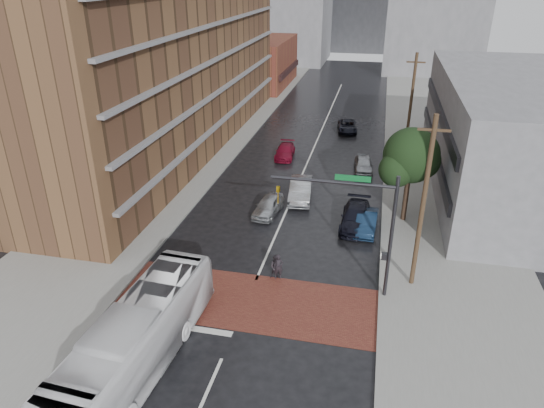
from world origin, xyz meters
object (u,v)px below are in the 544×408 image
Objects in this scene: transit_bus at (137,339)px; suv_travel at (347,126)px; car_travel_a at (268,206)px; car_travel_c at (285,151)px; pedestrian_b at (276,267)px; car_parked_near at (367,222)px; car_travel_b at (301,190)px; car_parked_mid at (356,217)px; pedestrian_a at (278,267)px; car_parked_far at (363,164)px.

transit_bus is 2.59× the size of suv_travel.
car_travel_a reaches higher than car_travel_c.
car_travel_a is 12.15m from car_travel_c.
pedestrian_b reaches higher than car_parked_near.
car_travel_b is 1.10× the size of suv_travel.
car_parked_mid is at bearing -62.97° from car_travel_c.
suv_travel is (4.06, 21.78, -0.06)m from car_travel_a.
car_travel_a is 0.94× the size of car_travel_c.
car_travel_b is (4.13, 19.25, -0.78)m from transit_bus.
car_travel_b is 1.23× the size of car_parked_near.
car_travel_a is at bearing 176.71° from car_parked_mid.
transit_bus reaches higher than pedestrian_b.
car_parked_mid reaches higher than car_travel_a.
transit_bus reaches higher than pedestrian_a.
suv_travel is 22.44m from car_parked_mid.
car_parked_mid is at bearing 152.09° from car_parked_near.
suv_travel is at bearing 100.68° from car_parked_near.
car_parked_mid reaches higher than car_parked_far.
car_travel_b is (1.90, 3.08, 0.13)m from car_travel_a.
car_parked_near is (8.31, -13.09, 0.05)m from car_travel_c.
pedestrian_a is at bearing -100.49° from suv_travel.
pedestrian_b is at bearing -122.01° from car_parked_near.
car_travel_b is at bearing 81.18° from transit_bus.
car_travel_c is at bearing -125.53° from suv_travel.
car_travel_c is 0.95× the size of suv_travel.
car_travel_c is (1.11, 28.28, -0.97)m from transit_bus.
car_travel_c is at bearing 122.30° from car_parked_mid.
suv_travel is 11.97m from car_parked_far.
car_travel_a is 11.93m from car_parked_far.
pedestrian_a is at bearing -121.29° from car_parked_near.
pedestrian_a reaches higher than car_parked_far.
suv_travel is 1.11× the size of car_parked_near.
car_travel_c is 0.84× the size of car_parked_mid.
car_parked_far is (7.54, -2.05, 0.08)m from car_travel_c.
car_travel_c is at bearing 102.76° from car_travel_b.
car_travel_b is at bearing -127.89° from car_parked_far.
car_travel_b is 0.97× the size of car_parked_mid.
car_parked_far is at bearing 91.46° from car_parked_mid.
car_parked_mid is at bearing -94.94° from car_parked_far.
pedestrian_b is 0.36× the size of car_travel_c.
car_parked_far is at bearing 51.29° from car_travel_b.
pedestrian_a is 11.07m from car_travel_b.
car_travel_a is at bearing -127.44° from car_travel_b.
pedestrian_a is 0.39× the size of car_parked_far.
car_travel_b is 1.16× the size of car_travel_c.
car_travel_b is 6.67m from car_parked_near.
car_parked_near is at bearing -89.55° from suv_travel.
car_parked_far is (-0.76, 11.04, 0.03)m from car_parked_near.
pedestrian_b is at bearing -67.36° from car_travel_a.
car_parked_mid is (4.52, -3.61, -0.08)m from car_travel_b.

